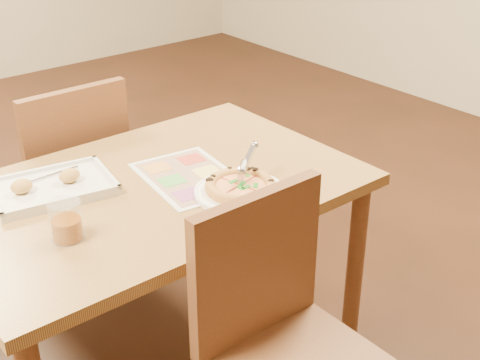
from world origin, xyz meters
TOP-DOWN VIEW (x-y plane):
  - dining_table at (0.00, 0.00)m, footprint 1.30×0.85m
  - chair_near at (0.00, -0.60)m, footprint 0.42×0.42m
  - chair_far at (-0.00, 0.60)m, footprint 0.42×0.42m
  - plate at (0.18, -0.22)m, footprint 0.33×0.33m
  - pizza at (0.18, -0.22)m, footprint 0.22×0.22m
  - pizza_cutter at (0.23, -0.19)m, footprint 0.14×0.09m
  - appetizer_tray at (-0.26, 0.16)m, footprint 0.40×0.31m
  - glass_tumbler at (-0.35, -0.12)m, footprint 0.09×0.09m
  - menu at (0.13, -0.03)m, footprint 0.32×0.41m

SIDE VIEW (x-z plane):
  - chair_near at x=0.00m, z-range 0.33..0.80m
  - chair_far at x=0.00m, z-range 0.33..0.80m
  - dining_table at x=0.00m, z-range 0.27..0.99m
  - menu at x=0.13m, z-range 0.72..0.72m
  - plate at x=0.18m, z-range 0.72..0.74m
  - appetizer_tray at x=-0.26m, z-range 0.70..0.77m
  - pizza at x=0.18m, z-range 0.73..0.76m
  - glass_tumbler at x=-0.35m, z-range 0.71..0.83m
  - pizza_cutter at x=0.23m, z-range 0.76..0.85m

